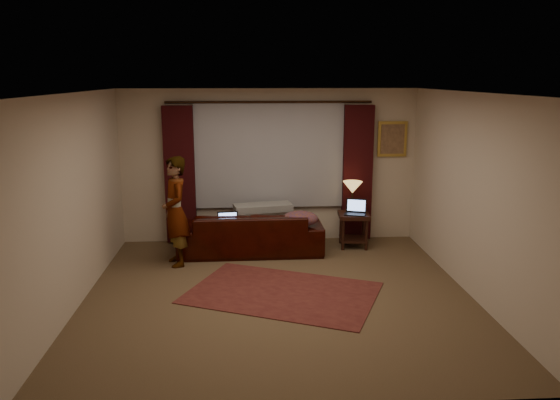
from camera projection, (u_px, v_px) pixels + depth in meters
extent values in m
cube|color=brown|center=(278.00, 295.00, 7.14)|extent=(5.00, 5.00, 0.01)
cube|color=silver|center=(278.00, 93.00, 6.56)|extent=(5.00, 5.00, 0.02)
cube|color=beige|center=(269.00, 166.00, 9.28)|extent=(5.00, 0.02, 2.60)
cube|color=beige|center=(297.00, 265.00, 4.41)|extent=(5.00, 0.02, 2.60)
cube|color=beige|center=(75.00, 201.00, 6.69)|extent=(0.02, 5.00, 2.60)
cube|color=beige|center=(472.00, 195.00, 7.01)|extent=(0.02, 5.00, 2.60)
cube|color=#9F9FA7|center=(269.00, 155.00, 9.18)|extent=(2.50, 0.05, 1.80)
cube|color=black|center=(180.00, 175.00, 9.10)|extent=(0.50, 0.14, 2.30)
cube|color=black|center=(357.00, 173.00, 9.29)|extent=(0.50, 0.14, 2.30)
cylinder|color=black|center=(269.00, 102.00, 8.93)|extent=(0.04, 0.04, 3.40)
cube|color=#BA963D|center=(392.00, 139.00, 9.28)|extent=(0.50, 0.04, 0.60)
imported|color=black|center=(250.00, 224.00, 8.77)|extent=(2.32, 1.03, 0.93)
cube|color=gray|center=(263.00, 192.00, 8.89)|extent=(1.00, 0.54, 0.11)
ellipsoid|color=brown|center=(300.00, 219.00, 8.62)|extent=(0.57, 0.44, 0.24)
cube|color=maroon|center=(282.00, 293.00, 7.19)|extent=(2.83, 2.42, 0.01)
cube|color=black|center=(353.00, 230.00, 9.09)|extent=(0.54, 0.54, 0.58)
imported|color=gray|center=(175.00, 212.00, 8.12)|extent=(0.62, 0.62, 1.65)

